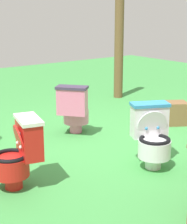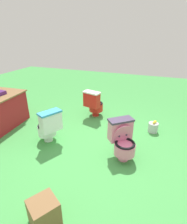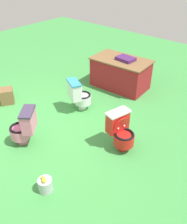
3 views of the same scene
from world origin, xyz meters
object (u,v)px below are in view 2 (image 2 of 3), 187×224
(toilet_white, at_px, (49,126))
(lemon_bucket, at_px, (153,127))
(small_crate, at_px, (44,213))
(toilet_red, at_px, (94,104))
(toilet_pink, at_px, (123,140))

(toilet_white, relative_size, lemon_bucket, 2.63)
(small_crate, relative_size, lemon_bucket, 1.29)
(toilet_red, xyz_separation_m, toilet_white, (-1.46, 0.43, 0.00))
(toilet_red, height_order, lemon_bucket, toilet_red)
(toilet_red, bearing_deg, toilet_pink, -38.65)
(toilet_pink, xyz_separation_m, toilet_red, (1.41, 1.07, 0.00))
(lemon_bucket, bearing_deg, toilet_pink, 157.31)
(toilet_red, bearing_deg, small_crate, -66.39)
(toilet_red, distance_m, small_crate, 3.00)
(toilet_red, xyz_separation_m, small_crate, (-2.95, -0.49, -0.20))
(toilet_white, bearing_deg, lemon_bucket, -32.99)
(toilet_white, height_order, lemon_bucket, toilet_white)
(toilet_red, height_order, toilet_white, same)
(toilet_pink, height_order, lemon_bucket, toilet_pink)
(toilet_pink, distance_m, lemon_bucket, 1.26)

